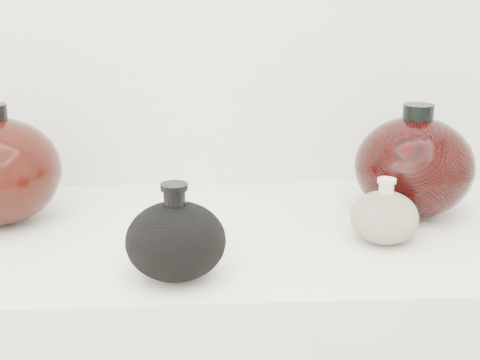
{
  "coord_description": "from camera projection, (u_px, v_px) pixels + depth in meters",
  "views": [
    {
      "loc": [
        -0.03,
        -0.05,
        1.3
      ],
      "look_at": [
        0.03,
        0.92,
        0.99
      ],
      "focal_mm": 50.0,
      "sensor_mm": 36.0,
      "label": 1
    }
  ],
  "objects": [
    {
      "name": "black_gourd_vase",
      "position": [
        176.0,
        240.0,
        0.9
      ],
      "size": [
        0.15,
        0.15,
        0.13
      ],
      "color": "black",
      "rests_on": "display_counter"
    },
    {
      "name": "right_round_pot",
      "position": [
        414.0,
        166.0,
        1.12
      ],
      "size": [
        0.25,
        0.25,
        0.19
      ],
      "color": "black",
      "rests_on": "display_counter"
    },
    {
      "name": "cream_gourd_vase",
      "position": [
        384.0,
        217.0,
        1.02
      ],
      "size": [
        0.13,
        0.13,
        0.1
      ],
      "color": "#C1AF95",
      "rests_on": "display_counter"
    }
  ]
}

